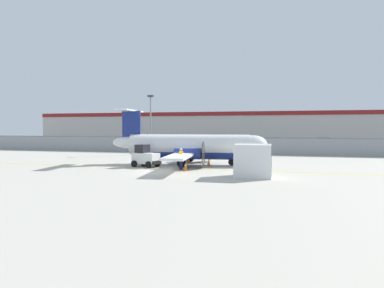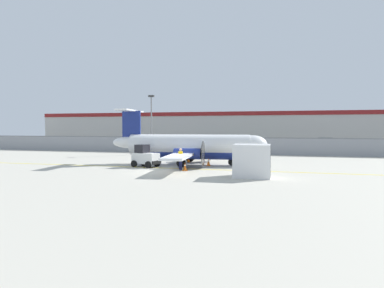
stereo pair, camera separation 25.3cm
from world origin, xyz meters
The scene contains 20 objects.
ground_plane centered at (0.00, 2.00, 0.00)m, with size 140.00×140.00×0.01m.
perimeter_fence centered at (0.00, 18.00, 1.12)m, with size 98.00×0.10×2.10m.
parking_lot_strip centered at (0.00, 29.50, 0.06)m, with size 98.00×17.00×0.12m.
background_building centered at (0.00, 47.99, 3.26)m, with size 91.00×8.10×6.50m.
commuter_airplane centered at (0.45, 5.05, 1.60)m, with size 14.08×16.08×4.92m.
baggage_tug centered at (-2.93, 2.40, 0.86)m, with size 2.54×1.90×1.88m.
ground_crew_worker centered at (0.54, 1.27, 0.95)m, with size 0.48×0.48×1.70m.
cargo_container centered at (6.30, -1.33, 1.10)m, with size 2.45×2.06×2.20m.
traffic_cone_near_left centered at (1.03, 0.82, 0.31)m, with size 0.36×0.36×0.64m.
traffic_cone_near_right centered at (2.04, 4.68, 0.31)m, with size 0.36×0.36×0.64m.
traffic_cone_far_left centered at (-0.40, 6.99, 0.31)m, with size 0.36×0.36×0.64m.
parked_car_0 centered at (-14.32, 30.58, 0.89)m, with size 4.39×2.45×1.58m.
parked_car_1 centered at (-10.26, 29.33, 0.89)m, with size 4.28×2.16×1.58m.
parked_car_2 centered at (-6.09, 29.83, 0.89)m, with size 4.35×2.34×1.58m.
parked_car_3 centered at (-2.01, 26.00, 0.89)m, with size 4.34×2.31×1.58m.
parked_car_4 centered at (1.90, 35.51, 0.89)m, with size 4.34×2.30×1.58m.
parked_car_5 centered at (6.18, 25.83, 0.89)m, with size 4.37×2.39×1.58m.
parked_car_6 centered at (10.83, 30.46, 0.89)m, with size 4.35×2.33×1.58m.
parked_car_7 centered at (14.63, 33.37, 0.89)m, with size 4.36×2.35×1.58m.
apron_light_pole centered at (-7.34, 14.95, 4.30)m, with size 0.70×0.30×7.27m.
Camera 1 is at (8.06, -24.37, 3.33)m, focal length 32.00 mm.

